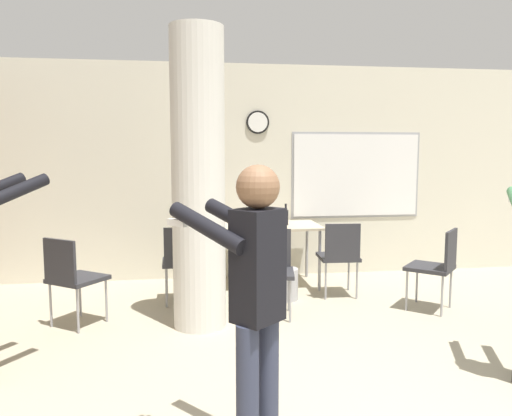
{
  "coord_description": "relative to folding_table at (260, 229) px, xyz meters",
  "views": [
    {
      "loc": [
        -0.83,
        -1.53,
        1.67
      ],
      "look_at": [
        -0.18,
        2.95,
        1.16
      ],
      "focal_mm": 35.0,
      "sensor_mm": 36.0,
      "label": 1
    }
  ],
  "objects": [
    {
      "name": "chair_mid_room",
      "position": [
        1.68,
        -1.25,
        -0.2
      ],
      "size": [
        0.62,
        0.62,
        0.87
      ],
      "color": "#2D2D33",
      "rests_on": "ground_plane"
    },
    {
      "name": "chair_table_right",
      "position": [
        0.83,
        -0.62,
        -0.2
      ],
      "size": [
        0.47,
        0.47,
        0.87
      ],
      "color": "#2D2D33",
      "rests_on": "ground_plane"
    },
    {
      "name": "chair_table_left",
      "position": [
        -0.96,
        -0.63,
        -0.2
      ],
      "size": [
        0.45,
        0.45,
        0.87
      ],
      "color": "#2D2D33",
      "rests_on": "ground_plane"
    },
    {
      "name": "wall_back",
      "position": [
        -0.07,
        0.54,
        0.69
      ],
      "size": [
        8.0,
        0.15,
        2.8
      ],
      "color": "beige",
      "rests_on": "ground_plane"
    },
    {
      "name": "person_playing_front",
      "position": [
        -0.58,
        -3.59,
        0.24
      ],
      "size": [
        0.61,
        0.63,
        1.61
      ],
      "color": "#2D3347",
      "rests_on": "ground_plane"
    },
    {
      "name": "support_pillar",
      "position": [
        -0.8,
        -1.36,
        0.69
      ],
      "size": [
        0.5,
        0.5,
        2.8
      ],
      "color": "silver",
      "rests_on": "ground_plane"
    },
    {
      "name": "waste_bin",
      "position": [
        0.2,
        -0.65,
        -0.53
      ],
      "size": [
        0.27,
        0.27,
        0.36
      ],
      "color": "#B2B2B7",
      "rests_on": "ground_plane"
    },
    {
      "name": "folding_table",
      "position": [
        0.0,
        0.0,
        0.0
      ],
      "size": [
        1.47,
        0.76,
        0.76
      ],
      "color": "beige",
      "rests_on": "ground_plane"
    },
    {
      "name": "chair_near_pillar",
      "position": [
        -2.0,
        -1.22,
        -0.2
      ],
      "size": [
        0.61,
        0.61,
        0.87
      ],
      "color": "#2D2D33",
      "rests_on": "ground_plane"
    },
    {
      "name": "chair_table_front",
      "position": [
        -0.05,
        -1.12,
        -0.2
      ],
      "size": [
        0.51,
        0.51,
        0.87
      ],
      "color": "#2D2D33",
      "rests_on": "ground_plane"
    },
    {
      "name": "bottle_on_table",
      "position": [
        0.31,
        -0.04,
        0.16
      ],
      "size": [
        0.07,
        0.07,
        0.27
      ],
      "color": "black",
      "rests_on": "folding_table"
    }
  ]
}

